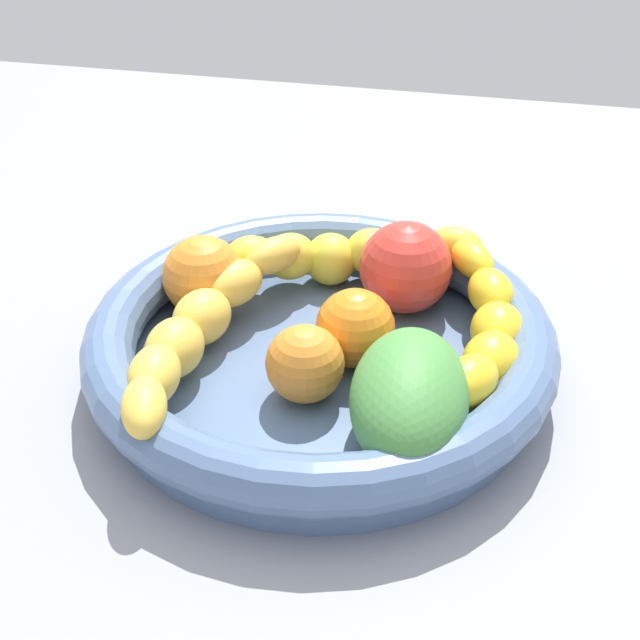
{
  "coord_description": "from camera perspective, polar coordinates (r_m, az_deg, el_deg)",
  "views": [
    {
      "loc": [
        44.98,
        10.14,
        38.99
      ],
      "look_at": [
        0.0,
        0.0,
        7.57
      ],
      "focal_mm": 46.8,
      "sensor_mm": 36.0,
      "label": 1
    }
  ],
  "objects": [
    {
      "name": "kitchen_counter",
      "position": [
        0.59,
        0.0,
        -4.84
      ],
      "size": [
        120.0,
        120.0,
        3.0
      ],
      "primitive_type": "cube",
      "color": "gray",
      "rests_on": "ground"
    },
    {
      "name": "fruit_bowl",
      "position": [
        0.57,
        0.0,
        -1.6
      ],
      "size": [
        31.88,
        31.88,
        5.13
      ],
      "color": "slate",
      "rests_on": "kitchen_counter"
    },
    {
      "name": "banana_draped_left",
      "position": [
        0.56,
        10.94,
        -1.07
      ],
      "size": [
        21.69,
        7.97,
        4.52
      ],
      "color": "yellow",
      "rests_on": "fruit_bowl"
    },
    {
      "name": "banana_draped_right",
      "position": [
        0.64,
        0.83,
        4.54
      ],
      "size": [
        10.47,
        21.84,
        5.15
      ],
      "color": "yellow",
      "rests_on": "fruit_bowl"
    },
    {
      "name": "banana_arching_top",
      "position": [
        0.56,
        -8.35,
        -0.51
      ],
      "size": [
        23.67,
        8.21,
        4.6
      ],
      "color": "yellow",
      "rests_on": "fruit_bowl"
    },
    {
      "name": "orange_front",
      "position": [
        0.53,
        -0.73,
        -3.05
      ],
      "size": [
        5.06,
        5.06,
        5.06
      ],
      "primitive_type": "sphere",
      "color": "orange",
      "rests_on": "fruit_bowl"
    },
    {
      "name": "orange_mid_left",
      "position": [
        0.56,
        2.48,
        -0.39
      ],
      "size": [
        5.39,
        5.39,
        5.39
      ],
      "primitive_type": "sphere",
      "color": "orange",
      "rests_on": "fruit_bowl"
    },
    {
      "name": "orange_mid_right",
      "position": [
        0.61,
        -7.96,
        2.98
      ],
      "size": [
        6.0,
        6.0,
        6.0
      ],
      "primitive_type": "sphere",
      "color": "orange",
      "rests_on": "fruit_bowl"
    },
    {
      "name": "tomato_red",
      "position": [
        0.61,
        5.86,
        3.6
      ],
      "size": [
        6.81,
        6.81,
        6.81
      ],
      "primitive_type": "sphere",
      "color": "red",
      "rests_on": "fruit_bowl"
    },
    {
      "name": "mango_green",
      "position": [
        0.5,
        6.12,
        -5.2
      ],
      "size": [
        11.72,
        7.78,
        6.2
      ],
      "primitive_type": "ellipsoid",
      "rotation": [
        0.0,
        0.0,
        0.07
      ],
      "color": "#45893E",
      "rests_on": "fruit_bowl"
    }
  ]
}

